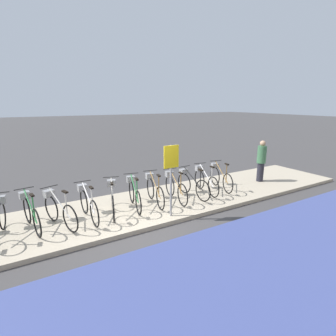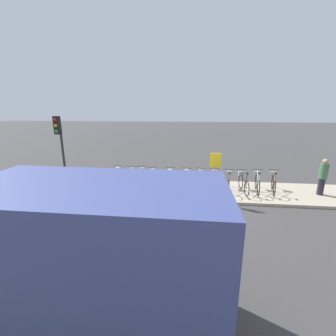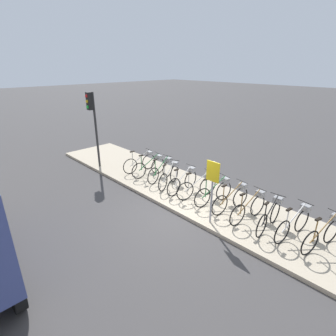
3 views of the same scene
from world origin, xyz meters
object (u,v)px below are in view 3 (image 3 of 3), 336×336
(parked_bicycle_3, at_px, (170,175))
(parked_bicycle_5, at_px, (199,186))
(parked_bicycle_2, at_px, (162,169))
(parked_bicycle_1, at_px, (151,166))
(parked_bicycle_4, at_px, (184,180))
(parked_bicycle_11, at_px, (324,233))
(sign_post, at_px, (212,182))
(parked_bicycle_0, at_px, (141,162))
(parked_bicycle_9, at_px, (270,215))
(parked_bicycle_8, at_px, (250,207))
(parked_bicycle_6, at_px, (215,191))
(parked_bicycle_10, at_px, (295,222))
(traffic_light, at_px, (92,114))
(parked_bicycle_7, at_px, (232,198))

(parked_bicycle_3, distance_m, parked_bicycle_5, 1.44)
(parked_bicycle_2, bearing_deg, parked_bicycle_1, -174.15)
(parked_bicycle_2, relative_size, parked_bicycle_3, 1.04)
(parked_bicycle_4, bearing_deg, parked_bicycle_11, 1.95)
(parked_bicycle_3, relative_size, sign_post, 0.80)
(parked_bicycle_4, distance_m, parked_bicycle_5, 0.70)
(parked_bicycle_0, distance_m, sign_post, 4.94)
(parked_bicycle_2, distance_m, parked_bicycle_5, 2.07)
(parked_bicycle_9, bearing_deg, parked_bicycle_8, -179.71)
(parked_bicycle_2, bearing_deg, parked_bicycle_6, -0.81)
(parked_bicycle_10, relative_size, sign_post, 0.84)
(parked_bicycle_8, relative_size, traffic_light, 0.49)
(parked_bicycle_4, bearing_deg, parked_bicycle_5, 2.77)
(parked_bicycle_1, height_order, parked_bicycle_9, same)
(parked_bicycle_2, height_order, parked_bicycle_9, same)
(parked_bicycle_5, distance_m, sign_post, 1.89)
(parked_bicycle_0, bearing_deg, parked_bicycle_2, 0.94)
(parked_bicycle_11, bearing_deg, parked_bicycle_2, -179.76)
(parked_bicycle_6, distance_m, parked_bicycle_11, 3.40)
(parked_bicycle_1, distance_m, parked_bicycle_10, 6.09)
(parked_bicycle_6, bearing_deg, sign_post, -60.25)
(traffic_light, relative_size, sign_post, 1.73)
(parked_bicycle_1, bearing_deg, parked_bicycle_9, -0.59)
(parked_bicycle_2, relative_size, traffic_light, 0.48)
(parked_bicycle_0, height_order, parked_bicycle_10, same)
(parked_bicycle_5, xyz_separation_m, parked_bicycle_8, (2.06, -0.02, 0.00))
(parked_bicycle_0, height_order, parked_bicycle_3, same)
(parked_bicycle_1, bearing_deg, traffic_light, -156.55)
(parked_bicycle_4, distance_m, parked_bicycle_10, 4.06)
(parked_bicycle_3, height_order, parked_bicycle_9, same)
(parked_bicycle_0, xyz_separation_m, parked_bicycle_2, (1.35, 0.02, 0.00))
(parked_bicycle_7, distance_m, sign_post, 1.43)
(parked_bicycle_4, relative_size, parked_bicycle_8, 1.01)
(parked_bicycle_0, bearing_deg, sign_post, -13.22)
(parked_bicycle_9, bearing_deg, parked_bicycle_11, 6.20)
(parked_bicycle_6, bearing_deg, parked_bicycle_3, -176.72)
(parked_bicycle_5, distance_m, parked_bicycle_10, 3.36)
(parked_bicycle_3, height_order, parked_bicycle_11, same)
(parked_bicycle_1, xyz_separation_m, parked_bicycle_8, (4.78, -0.06, 0.00))
(parked_bicycle_1, xyz_separation_m, traffic_light, (-2.57, -1.12, 2.01))
(parked_bicycle_4, bearing_deg, traffic_light, -167.19)
(parked_bicycle_9, height_order, sign_post, sign_post)
(parked_bicycle_4, distance_m, parked_bicycle_7, 2.06)
(parked_bicycle_0, xyz_separation_m, parked_bicycle_9, (6.12, -0.10, 0.00))
(parked_bicycle_2, relative_size, parked_bicycle_11, 1.01)
(parked_bicycle_9, bearing_deg, traffic_light, -172.46)
(parked_bicycle_6, height_order, parked_bicycle_10, same)
(parked_bicycle_2, bearing_deg, traffic_light, -159.91)
(parked_bicycle_3, bearing_deg, parked_bicycle_11, 1.93)
(parked_bicycle_5, relative_size, parked_bicycle_10, 0.97)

